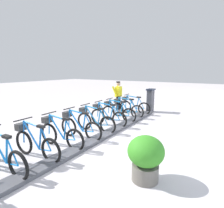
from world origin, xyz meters
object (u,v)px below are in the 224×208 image
(bike_docked_6, at_px, (59,133))
(bike_docked_8, at_px, (1,155))
(worker_near_rack, at_px, (118,95))
(bike_docked_1, at_px, (126,109))
(planter_bush, at_px, (146,156))
(bike_docked_2, at_px, (117,112))
(bike_docked_3, at_px, (107,116))
(bike_docked_0, at_px, (133,106))
(bike_docked_4, at_px, (94,120))
(bike_docked_7, at_px, (35,142))
(payment_kiosk, at_px, (150,100))
(bike_docked_5, at_px, (79,126))

(bike_docked_6, height_order, bike_docked_8, same)
(worker_near_rack, bearing_deg, bike_docked_1, 135.47)
(bike_docked_8, height_order, planter_bush, bike_docked_8)
(bike_docked_2, xyz_separation_m, bike_docked_3, (0.00, 0.83, 0.00))
(bike_docked_2, bearing_deg, worker_near_rack, -60.83)
(bike_docked_3, xyz_separation_m, planter_bush, (-2.82, 2.70, 0.11))
(bike_docked_0, xyz_separation_m, bike_docked_6, (0.00, 5.00, 0.00))
(bike_docked_1, height_order, bike_docked_4, same)
(bike_docked_3, relative_size, bike_docked_8, 1.00)
(bike_docked_7, bearing_deg, worker_near_rack, -80.27)
(bike_docked_4, xyz_separation_m, bike_docked_6, (0.00, 1.67, 0.00))
(bike_docked_1, distance_m, bike_docked_3, 1.67)
(bike_docked_0, bearing_deg, bike_docked_3, 90.00)
(bike_docked_1, relative_size, worker_near_rack, 1.04)
(bike_docked_7, bearing_deg, bike_docked_1, -90.00)
(bike_docked_6, xyz_separation_m, bike_docked_7, (0.00, 0.83, 0.00))
(bike_docked_0, distance_m, bike_docked_2, 1.67)
(bike_docked_0, bearing_deg, bike_docked_8, 90.00)
(bike_docked_2, bearing_deg, payment_kiosk, -102.39)
(bike_docked_0, bearing_deg, bike_docked_7, 90.00)
(bike_docked_6, relative_size, worker_near_rack, 1.04)
(bike_docked_3, bearing_deg, bike_docked_8, 90.00)
(bike_docked_6, bearing_deg, bike_docked_4, -90.00)
(bike_docked_4, distance_m, worker_near_rack, 3.69)
(bike_docked_6, bearing_deg, planter_bush, 175.85)
(bike_docked_5, bearing_deg, bike_docked_2, -90.00)
(payment_kiosk, relative_size, bike_docked_2, 0.74)
(bike_docked_5, xyz_separation_m, planter_bush, (-2.82, 1.04, 0.11))
(bike_docked_8, bearing_deg, worker_near_rack, -81.43)
(payment_kiosk, relative_size, bike_docked_1, 0.74)
(bike_docked_5, bearing_deg, bike_docked_7, 90.00)
(worker_near_rack, height_order, planter_bush, worker_near_rack)
(bike_docked_2, height_order, bike_docked_8, same)
(bike_docked_3, bearing_deg, bike_docked_4, 90.00)
(bike_docked_1, distance_m, worker_near_rack, 1.52)
(payment_kiosk, bearing_deg, bike_docked_3, 80.55)
(payment_kiosk, bearing_deg, bike_docked_1, 72.08)
(bike_docked_1, relative_size, bike_docked_8, 1.00)
(payment_kiosk, relative_size, bike_docked_8, 0.74)
(bike_docked_7, bearing_deg, bike_docked_2, -90.00)
(bike_docked_6, xyz_separation_m, worker_near_rack, (1.03, -5.18, 0.48))
(bike_docked_3, relative_size, bike_docked_5, 1.00)
(payment_kiosk, distance_m, bike_docked_4, 4.31)
(bike_docked_8, bearing_deg, bike_docked_7, -90.00)
(bike_docked_2, relative_size, bike_docked_4, 1.00)
(bike_docked_0, distance_m, bike_docked_3, 2.50)
(bike_docked_6, distance_m, bike_docked_7, 0.83)
(bike_docked_3, bearing_deg, bike_docked_0, -90.00)
(planter_bush, bearing_deg, bike_docked_2, -51.48)
(bike_docked_0, bearing_deg, payment_kiosk, -121.45)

